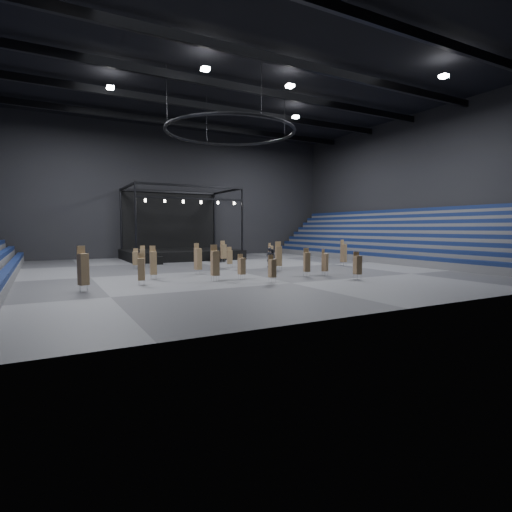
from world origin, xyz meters
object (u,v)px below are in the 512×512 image
chair_stack_5 (277,251)px  chair_stack_7 (141,269)px  chair_stack_2 (143,256)px  crew_member (272,257)px  flight_case_mid (220,259)px  man_center (269,257)px  chair_stack_4 (279,256)px  chair_stack_13 (83,268)px  chair_stack_6 (153,262)px  chair_stack_16 (307,262)px  chair_stack_17 (271,251)px  chair_stack_1 (223,251)px  flight_case_right (214,258)px  chair_stack_0 (242,266)px  chair_stack_11 (325,262)px  chair_stack_8 (357,265)px  stage (179,248)px  chair_stack_12 (343,253)px  chair_stack_3 (230,257)px  chair_stack_10 (198,258)px  chair_stack_15 (272,268)px  flight_case_left (157,261)px

chair_stack_5 → chair_stack_7: 22.60m
chair_stack_2 → crew_member: 13.69m
flight_case_mid → man_center: bearing=-76.0°
chair_stack_4 → chair_stack_13: size_ratio=0.94×
flight_case_mid → chair_stack_6: bearing=-131.3°
chair_stack_6 → chair_stack_16: chair_stack_6 is taller
chair_stack_16 → chair_stack_17: (5.68, 15.60, -0.08)m
chair_stack_1 → chair_stack_17: 6.38m
chair_stack_2 → chair_stack_16: size_ratio=0.94×
flight_case_right → chair_stack_0: 17.52m
flight_case_right → chair_stack_16: chair_stack_16 is taller
flight_case_mid → chair_stack_11: 16.85m
man_center → chair_stack_0: bearing=22.6°
flight_case_right → chair_stack_11: chair_stack_11 is taller
chair_stack_8 → chair_stack_16: bearing=128.8°
chair_stack_0 → stage: bearing=78.2°
crew_member → chair_stack_12: bearing=-153.7°
chair_stack_0 → chair_stack_16: size_ratio=0.84×
chair_stack_17 → chair_stack_12: bearing=-96.0°
chair_stack_1 → chair_stack_11: chair_stack_1 is taller
chair_stack_13 → chair_stack_8: bearing=-31.8°
flight_case_mid → chair_stack_3: size_ratio=0.57×
chair_stack_10 → chair_stack_5: bearing=16.5°
flight_case_mid → chair_stack_17: 6.56m
chair_stack_1 → chair_stack_17: size_ratio=1.17×
chair_stack_0 → chair_stack_5: (11.12, 12.86, 0.14)m
chair_stack_13 → chair_stack_16: size_ratio=1.23×
chair_stack_3 → chair_stack_15: bearing=-87.5°
chair_stack_7 → chair_stack_8: bearing=1.7°
flight_case_mid → chair_stack_16: chair_stack_16 is taller
chair_stack_3 → chair_stack_7: chair_stack_7 is taller
stage → chair_stack_5: 13.53m
flight_case_left → chair_stack_4: bearing=-53.3°
flight_case_left → chair_stack_15: chair_stack_15 is taller
chair_stack_6 → chair_stack_10: bearing=25.3°
flight_case_mid → chair_stack_0: chair_stack_0 is taller
chair_stack_0 → chair_stack_2: size_ratio=0.89×
chair_stack_3 → chair_stack_11: size_ratio=0.95×
stage → chair_stack_3: size_ratio=6.66×
flight_case_left → chair_stack_0: size_ratio=0.67×
chair_stack_6 → chair_stack_13: bearing=-140.3°
flight_case_right → chair_stack_0: size_ratio=0.53×
chair_stack_7 → man_center: size_ratio=1.14×
chair_stack_7 → chair_stack_13: size_ratio=0.78×
chair_stack_7 → chair_stack_15: (8.83, -2.92, -0.10)m
chair_stack_17 → chair_stack_10: bearing=-165.7°
chair_stack_16 → man_center: bearing=97.0°
flight_case_mid → man_center: 8.31m
chair_stack_10 → chair_stack_16: size_ratio=1.15×
chair_stack_7 → chair_stack_3: bearing=57.1°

